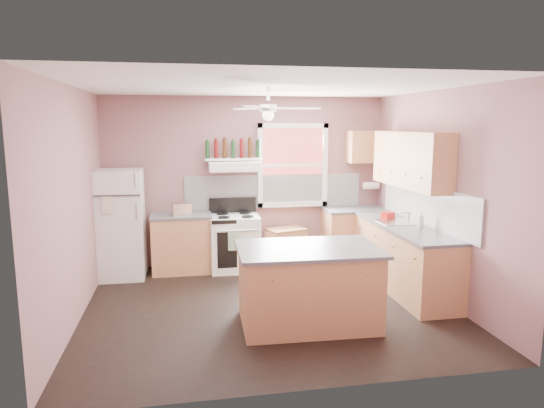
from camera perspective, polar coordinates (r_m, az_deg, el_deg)
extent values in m
plane|color=black|center=(6.24, -0.41, -11.87)|extent=(4.50, 4.50, 0.00)
plane|color=white|center=(5.83, -0.44, 13.68)|extent=(4.50, 4.50, 0.00)
cube|color=#835859|center=(7.87, -3.00, 2.71)|extent=(4.50, 0.05, 2.70)
cube|color=#835859|center=(6.67, 19.21, 0.99)|extent=(0.05, 4.00, 2.70)
cube|color=#835859|center=(5.94, -22.60, -0.19)|extent=(0.05, 4.00, 2.70)
cube|color=white|center=(7.93, 0.28, 1.49)|extent=(2.90, 0.03, 0.55)
cube|color=white|center=(6.93, 17.63, -0.09)|extent=(0.03, 2.60, 0.55)
cube|color=maroon|center=(7.94, 2.42, 4.58)|extent=(1.00, 0.02, 1.20)
cube|color=white|center=(7.91, 2.47, 4.56)|extent=(1.16, 0.07, 1.36)
cube|color=white|center=(7.50, -17.44, -2.28)|extent=(0.68, 0.67, 1.61)
cube|color=#AC7248|center=(7.65, -10.54, -4.64)|extent=(0.90, 0.60, 0.86)
cube|color=#4E4E50|center=(7.56, -10.64, -1.33)|extent=(0.92, 0.62, 0.04)
cube|color=silver|center=(7.44, -10.60, -0.63)|extent=(0.31, 0.22, 0.18)
cube|color=white|center=(7.62, -4.37, -4.57)|extent=(0.77, 0.66, 0.86)
cube|color=white|center=(7.55, -4.48, 4.46)|extent=(0.78, 0.50, 0.14)
cube|color=white|center=(7.66, -4.58, 5.28)|extent=(0.90, 0.26, 0.03)
cube|color=#AC7248|center=(7.90, 1.66, -5.08)|extent=(0.67, 0.54, 0.58)
cube|color=#AC7248|center=(8.13, 9.71, -3.78)|extent=(1.00, 0.60, 0.86)
cube|color=#AC7248|center=(6.96, 15.24, -6.22)|extent=(0.60, 2.20, 0.86)
cube|color=#4E4E50|center=(8.04, 9.80, -0.66)|extent=(1.02, 0.62, 0.04)
cube|color=#4E4E50|center=(6.85, 15.33, -2.60)|extent=(0.62, 2.22, 0.04)
cube|color=silver|center=(7.03, 14.63, -2.15)|extent=(0.55, 0.45, 0.03)
cylinder|color=silver|center=(7.08, 15.83, -1.50)|extent=(0.03, 0.03, 0.14)
cube|color=#AC7248|center=(6.97, 15.98, 5.05)|extent=(0.33, 1.80, 0.76)
cube|color=#AC7248|center=(8.13, 11.01, 6.65)|extent=(0.60, 0.33, 0.52)
cylinder|color=white|center=(8.25, 11.57, 2.14)|extent=(0.26, 0.12, 0.12)
cube|color=#AC7248|center=(5.60, 4.27, -9.76)|extent=(1.53, 1.00, 0.86)
cube|color=#4E4E50|center=(5.47, 4.33, -5.30)|extent=(1.63, 1.09, 0.04)
cylinder|color=white|center=(5.82, -0.44, 11.23)|extent=(0.20, 0.20, 0.08)
imported|color=silver|center=(6.73, 17.11, -1.76)|extent=(0.11, 0.11, 0.22)
cube|color=#B1160F|center=(7.24, 13.46, -1.33)|extent=(0.21, 0.18, 0.10)
cylinder|color=#143819|center=(7.62, -7.61, 6.34)|extent=(0.06, 0.06, 0.27)
cylinder|color=#590F0F|center=(7.63, -6.60, 6.44)|extent=(0.06, 0.06, 0.29)
cylinder|color=#3F230F|center=(7.64, -5.60, 6.54)|extent=(0.06, 0.06, 0.31)
cylinder|color=#143819|center=(7.65, -4.60, 6.40)|extent=(0.06, 0.06, 0.27)
cylinder|color=#590F0F|center=(7.66, -3.60, 6.50)|extent=(0.06, 0.06, 0.29)
cylinder|color=#3F230F|center=(7.68, -2.61, 6.59)|extent=(0.06, 0.06, 0.31)
cylinder|color=#143819|center=(7.70, -1.62, 6.45)|extent=(0.06, 0.06, 0.27)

